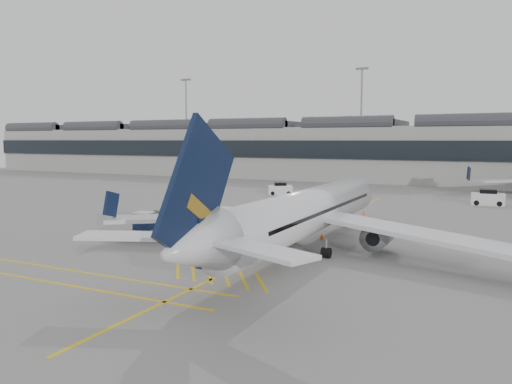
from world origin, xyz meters
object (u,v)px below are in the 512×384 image
at_px(belt_loader, 270,233).
at_px(baggage_cart_a, 226,216).
at_px(ramp_agent_b, 208,223).
at_px(airliner_main, 305,213).
at_px(ramp_agent_a, 242,228).
at_px(pushback_tug, 162,218).

height_order(belt_loader, baggage_cart_a, belt_loader).
bearing_deg(ramp_agent_b, baggage_cart_a, -111.53).
bearing_deg(ramp_agent_b, belt_loader, 146.78).
xyz_separation_m(belt_loader, ramp_agent_b, (-6.16, 0.08, 0.37)).
xyz_separation_m(airliner_main, ramp_agent_b, (-10.08, 2.27, -1.89)).
bearing_deg(baggage_cart_a, airliner_main, -39.62).
bearing_deg(ramp_agent_a, ramp_agent_b, 140.21).
height_order(baggage_cart_a, pushback_tug, baggage_cart_a).
xyz_separation_m(airliner_main, baggage_cart_a, (-11.05, 7.24, -1.93)).
bearing_deg(airliner_main, belt_loader, 150.90).
xyz_separation_m(airliner_main, belt_loader, (-3.93, 2.19, -2.26)).
distance_m(airliner_main, pushback_tug, 17.76).
bearing_deg(baggage_cart_a, ramp_agent_b, -85.42).
bearing_deg(pushback_tug, belt_loader, 9.04).
bearing_deg(ramp_agent_b, pushback_tug, -52.55).
distance_m(belt_loader, baggage_cart_a, 8.73).
relative_size(baggage_cart_a, ramp_agent_a, 1.14).
relative_size(belt_loader, ramp_agent_b, 2.64).
bearing_deg(belt_loader, airliner_main, -22.27).
relative_size(baggage_cart_a, pushback_tug, 0.61).
relative_size(ramp_agent_a, pushback_tug, 0.54).
relative_size(belt_loader, baggage_cart_a, 2.83).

